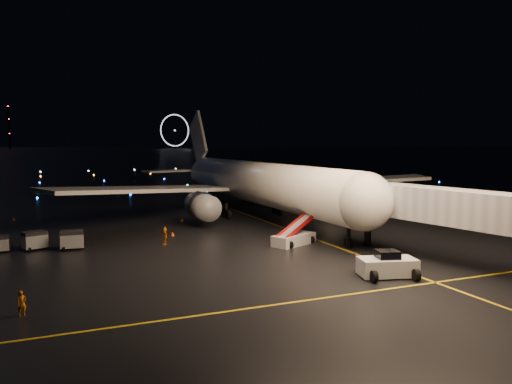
# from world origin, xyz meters

# --- Properties ---
(ground) EXTENTS (2000.00, 2000.00, 0.00)m
(ground) POSITION_xyz_m (0.00, 300.00, 0.00)
(ground) COLOR black
(ground) RESTS_ON ground
(lane_centre) EXTENTS (0.25, 80.00, 0.02)m
(lane_centre) POSITION_xyz_m (12.00, 15.00, 0.01)
(lane_centre) COLOR gold
(lane_centre) RESTS_ON ground
(lane_cross) EXTENTS (60.00, 0.25, 0.02)m
(lane_cross) POSITION_xyz_m (-5.00, -10.00, 0.01)
(lane_cross) COLOR gold
(lane_cross) RESTS_ON ground
(airliner) EXTENTS (58.57, 55.82, 16.12)m
(airliner) POSITION_xyz_m (12.10, 27.66, 8.06)
(airliner) COLOR silver
(airliner) RESTS_ON ground
(pushback_tug) EXTENTS (4.82, 3.36, 2.08)m
(pushback_tug) POSITION_xyz_m (9.73, -7.20, 1.04)
(pushback_tug) COLOR silver
(pushback_tug) RESTS_ON ground
(belt_loader) EXTENTS (7.46, 4.84, 3.54)m
(belt_loader) POSITION_xyz_m (8.55, 6.46, 1.77)
(belt_loader) COLOR silver
(belt_loader) RESTS_ON ground
(crew_a) EXTENTS (0.67, 0.57, 1.55)m
(crew_a) POSITION_xyz_m (-16.27, -5.83, 0.77)
(crew_a) COLOR orange
(crew_a) RESTS_ON ground
(crew_c) EXTENTS (0.65, 1.08, 1.72)m
(crew_c) POSITION_xyz_m (-3.65, 11.74, 0.86)
(crew_c) COLOR orange
(crew_c) RESTS_ON ground
(safety_cone_0) EXTENTS (0.45, 0.45, 0.50)m
(safety_cone_0) POSITION_xyz_m (-1.79, 19.92, 0.25)
(safety_cone_0) COLOR #E55E0B
(safety_cone_0) RESTS_ON ground
(safety_cone_1) EXTENTS (0.59, 0.59, 0.56)m
(safety_cone_1) POSITION_xyz_m (1.75, 25.54, 0.28)
(safety_cone_1) COLOR #E55E0B
(safety_cone_1) RESTS_ON ground
(safety_cone_2) EXTENTS (0.47, 0.47, 0.47)m
(safety_cone_2) POSITION_xyz_m (-1.76, 16.21, 0.24)
(safety_cone_2) COLOR #E55E0B
(safety_cone_2) RESTS_ON ground
(safety_cone_3) EXTENTS (0.43, 0.43, 0.47)m
(safety_cone_3) POSITION_xyz_m (-18.84, 34.89, 0.24)
(safety_cone_3) COLOR #E55E0B
(safety_cone_3) RESTS_ON ground
(ferris_wheel) EXTENTS (49.33, 16.80, 52.00)m
(ferris_wheel) POSITION_xyz_m (170.00, 720.00, 26.00)
(ferris_wheel) COLOR black
(ferris_wheel) RESTS_ON ground
(radio_mast) EXTENTS (1.80, 1.80, 64.00)m
(radio_mast) POSITION_xyz_m (-60.00, 740.00, 32.00)
(radio_mast) COLOR black
(radio_mast) RESTS_ON ground
(taxiway_lights) EXTENTS (164.00, 92.00, 0.36)m
(taxiway_lights) POSITION_xyz_m (0.00, 106.00, 0.18)
(taxiway_lights) COLOR black
(taxiway_lights) RESTS_ON ground
(baggage_cart_0) EXTENTS (2.24, 1.63, 1.84)m
(baggage_cart_0) POSITION_xyz_m (-12.52, 12.97, 0.92)
(baggage_cart_0) COLOR gray
(baggage_cart_0) RESTS_ON ground
(baggage_cart_1) EXTENTS (2.49, 2.10, 1.80)m
(baggage_cart_1) POSITION_xyz_m (-15.88, 14.19, 0.90)
(baggage_cart_1) COLOR gray
(baggage_cart_1) RESTS_ON ground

